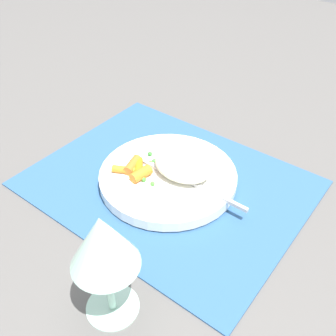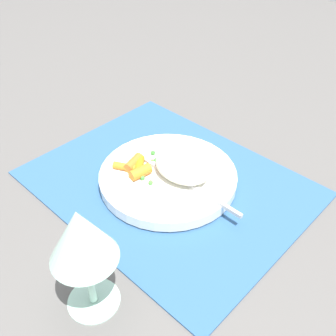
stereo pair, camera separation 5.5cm
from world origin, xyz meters
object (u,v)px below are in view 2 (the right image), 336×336
Objects in this scene: fork at (180,179)px; rice_mound at (182,167)px; carrot_portion at (136,167)px; plate at (168,177)px; wine_glass at (81,239)px.

rice_mound is at bearing -57.06° from fork.
rice_mound reaches higher than fork.
carrot_portion is at bearing 36.44° from rice_mound.
plate is at bearing -141.46° from carrot_portion.
fork is at bearing -75.24° from wine_glass.
rice_mound is 0.08m from carrot_portion.
rice_mound is at bearing -143.56° from carrot_portion.
fork is 1.26× the size of wine_glass.
carrot_portion is 0.08m from fork.
fork reaches higher than plate.
carrot_portion reaches higher than plate.
carrot_portion is 0.31× the size of fork.
carrot_portion is (0.04, 0.03, 0.02)m from plate.
fork is at bearing 122.94° from rice_mound.
wine_glass is (-0.06, 0.23, 0.09)m from fork.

